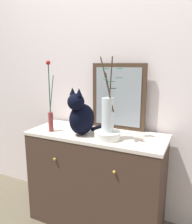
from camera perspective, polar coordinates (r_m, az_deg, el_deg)
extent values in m
plane|color=brown|center=(2.24, 0.00, -26.08)|extent=(6.00, 6.00, 0.00)
cube|color=silver|center=(2.04, 3.70, 9.74)|extent=(4.40, 0.08, 2.60)
cube|color=#3F2C22|center=(2.01, 0.00, -17.10)|extent=(1.13, 0.45, 0.80)
cube|color=beige|center=(1.85, 0.00, -5.84)|extent=(1.15, 0.46, 0.02)
sphere|color=#B79338|center=(1.84, -10.57, -11.81)|extent=(0.02, 0.02, 0.02)
sphere|color=#B79338|center=(1.62, 4.71, -15.10)|extent=(0.02, 0.02, 0.02)
cube|color=#412E1E|center=(1.93, 5.76, 3.90)|extent=(0.48, 0.03, 0.57)
cube|color=gray|center=(1.91, 5.61, 3.85)|extent=(0.40, 0.01, 0.50)
ellipsoid|color=black|center=(1.79, -3.60, -1.86)|extent=(0.23, 0.27, 0.25)
sphere|color=black|center=(1.72, -5.18, 2.57)|extent=(0.13, 0.13, 0.13)
cone|color=black|center=(1.68, -4.39, 5.12)|extent=(0.05, 0.05, 0.06)
cone|color=black|center=(1.73, -6.05, 5.31)|extent=(0.05, 0.05, 0.06)
cylinder|color=black|center=(1.96, 0.56, -3.94)|extent=(0.08, 0.16, 0.03)
cylinder|color=brown|center=(1.92, -11.52, -2.48)|extent=(0.04, 0.04, 0.16)
cylinder|color=#204C2E|center=(1.87, -11.88, 5.76)|extent=(0.01, 0.01, 0.39)
sphere|color=maroon|center=(1.86, -12.17, 12.27)|extent=(0.04, 0.04, 0.04)
cylinder|color=#204A35|center=(1.86, -11.33, 4.52)|extent=(0.05, 0.01, 0.31)
cylinder|color=white|center=(1.70, 2.94, -5.98)|extent=(0.20, 0.20, 0.06)
cylinder|color=silver|center=(1.66, 3.00, -0.77)|extent=(0.09, 0.09, 0.26)
cylinder|color=#42332C|center=(1.61, 3.37, 5.00)|extent=(0.05, 0.05, 0.29)
ellipsoid|color=#214D35|center=(1.58, 4.10, 6.06)|extent=(0.07, 0.04, 0.01)
ellipsoid|color=#1B4828|center=(1.58, 3.83, 7.84)|extent=(0.07, 0.05, 0.01)
cylinder|color=#47321D|center=(1.60, 2.87, 7.04)|extent=(0.11, 0.01, 0.39)
ellipsoid|color=#295330|center=(1.53, 2.38, 8.57)|extent=(0.05, 0.08, 0.01)
ellipsoid|color=#194A31|center=(1.52, 2.57, 11.09)|extent=(0.08, 0.07, 0.01)
cylinder|color=#45342A|center=(1.63, 3.72, 7.07)|extent=(0.05, 0.06, 0.40)
ellipsoid|color=#205335|center=(1.65, 5.83, 8.74)|extent=(0.08, 0.07, 0.01)
ellipsoid|color=#1C5228|center=(1.64, 6.03, 11.05)|extent=(0.08, 0.06, 0.01)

